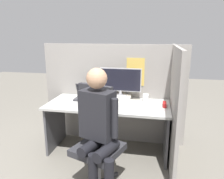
# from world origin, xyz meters

# --- Properties ---
(ground_plane) EXTENTS (12.00, 12.00, 0.00)m
(ground_plane) POSITION_xyz_m (0.00, 0.00, 0.00)
(ground_plane) COLOR slate
(cubicle_panel_back) EXTENTS (2.15, 0.05, 1.50)m
(cubicle_panel_back) POSITION_xyz_m (0.00, 0.75, 0.75)
(cubicle_panel_back) COLOR gray
(cubicle_panel_back) RESTS_ON ground
(cubicle_panel_right) EXTENTS (0.04, 1.37, 1.50)m
(cubicle_panel_right) POSITION_xyz_m (0.85, 0.29, 0.75)
(cubicle_panel_right) COLOR gray
(cubicle_panel_right) RESTS_ON ground
(desk) EXTENTS (1.65, 0.73, 0.71)m
(desk) POSITION_xyz_m (0.00, 0.36, 0.55)
(desk) COLOR #B7B7B2
(desk) RESTS_ON ground
(paper_box) EXTENTS (0.29, 0.21, 0.06)m
(paper_box) POSITION_xyz_m (0.13, 0.59, 0.74)
(paper_box) COLOR white
(paper_box) RESTS_ON desk
(monitor) EXTENTS (0.59, 0.20, 0.40)m
(monitor) POSITION_xyz_m (0.13, 0.59, 0.98)
(monitor) COLOR #B2B2B7
(monitor) RESTS_ON paper_box
(laptop) EXTENTS (0.31, 0.22, 0.22)m
(laptop) POSITION_xyz_m (-0.36, 0.51, 0.76)
(laptop) COLOR #2D2D33
(laptop) RESTS_ON desk
(mouse) EXTENTS (0.08, 0.04, 0.03)m
(mouse) POSITION_xyz_m (-0.15, 0.21, 0.73)
(mouse) COLOR black
(mouse) RESTS_ON desk
(stapler) EXTENTS (0.04, 0.15, 0.05)m
(stapler) POSITION_xyz_m (0.75, 0.40, 0.74)
(stapler) COLOR #A31919
(stapler) RESTS_ON desk
(carrot_toy) EXTENTS (0.05, 0.12, 0.05)m
(carrot_toy) POSITION_xyz_m (0.13, 0.13, 0.74)
(carrot_toy) COLOR orange
(carrot_toy) RESTS_ON desk
(office_chair) EXTENTS (0.60, 0.64, 1.09)m
(office_chair) POSITION_xyz_m (0.01, -0.27, 0.55)
(office_chair) COLOR #2D2D33
(office_chair) RESTS_ON ground
(person) EXTENTS (0.47, 0.52, 1.32)m
(person) POSITION_xyz_m (0.07, -0.43, 0.77)
(person) COLOR black
(person) RESTS_ON ground
(coffee_mug) EXTENTS (0.09, 0.09, 0.11)m
(coffee_mug) POSITION_xyz_m (0.50, 0.56, 0.77)
(coffee_mug) COLOR white
(coffee_mug) RESTS_ON desk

